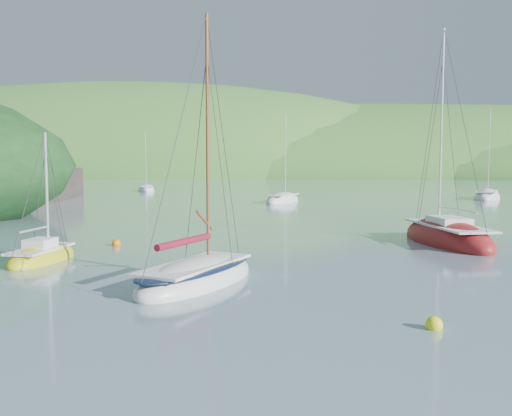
# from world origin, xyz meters

# --- Properties ---
(ground) EXTENTS (700.00, 700.00, 0.00)m
(ground) POSITION_xyz_m (0.00, 0.00, 0.00)
(ground) COLOR slate
(ground) RESTS_ON ground
(shoreline_hills) EXTENTS (690.00, 135.00, 56.00)m
(shoreline_hills) POSITION_xyz_m (-9.66, 172.42, 0.00)
(shoreline_hills) COLOR #366B28
(shoreline_hills) RESTS_ON ground
(daysailer_white) EXTENTS (4.61, 7.16, 10.33)m
(daysailer_white) POSITION_xyz_m (-2.54, 3.08, 0.23)
(daysailer_white) COLOR silver
(daysailer_white) RESTS_ON ground
(sloop_red) EXTENTS (4.71, 8.83, 12.42)m
(sloop_red) POSITION_xyz_m (8.71, 14.14, 0.23)
(sloop_red) COLOR maroon
(sloop_red) RESTS_ON ground
(sailboat_yellow) EXTENTS (2.16, 4.77, 6.18)m
(sailboat_yellow) POSITION_xyz_m (-10.22, 6.92, 0.16)
(sailboat_yellow) COLOR gold
(sailboat_yellow) RESTS_ON ground
(distant_sloop_a) EXTENTS (4.52, 7.33, 9.87)m
(distant_sloop_a) POSITION_xyz_m (-1.54, 43.11, 0.17)
(distant_sloop_a) COLOR silver
(distant_sloop_a) RESTS_ON ground
(distant_sloop_b) EXTENTS (5.30, 8.29, 11.16)m
(distant_sloop_b) POSITION_xyz_m (21.47, 50.49, 0.19)
(distant_sloop_b) COLOR silver
(distant_sloop_b) RESTS_ON ground
(distant_sloop_c) EXTENTS (4.25, 6.85, 9.23)m
(distant_sloop_c) POSITION_xyz_m (-22.28, 63.56, 0.16)
(distant_sloop_c) COLOR silver
(distant_sloop_c) RESTS_ON ground
(mooring_buoys) EXTENTS (20.05, 13.86, 0.45)m
(mooring_buoys) POSITION_xyz_m (1.26, 5.80, 0.12)
(mooring_buoys) COLOR yellow
(mooring_buoys) RESTS_ON ground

